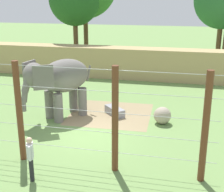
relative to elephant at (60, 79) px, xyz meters
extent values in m
plane|color=#6B8E4C|center=(2.10, -1.95, -2.15)|extent=(120.00, 120.00, 0.00)
cube|color=#937F5B|center=(2.48, 1.14, -2.14)|extent=(4.58, 4.38, 0.01)
cube|color=tan|center=(2.10, 9.62, -0.93)|extent=(36.00, 1.80, 2.43)
cylinder|color=slate|center=(0.09, -0.61, -1.37)|extent=(0.49, 0.49, 1.55)
cylinder|color=slate|center=(-0.61, -0.13, -1.37)|extent=(0.49, 0.49, 1.55)
cylinder|color=slate|center=(0.99, 0.68, -1.37)|extent=(0.49, 0.49, 1.55)
cylinder|color=slate|center=(0.29, 1.17, -1.37)|extent=(0.49, 0.49, 1.55)
ellipsoid|color=slate|center=(0.19, 0.28, 0.15)|extent=(2.90, 3.24, 1.77)
ellipsoid|color=slate|center=(-0.83, -1.20, 0.46)|extent=(1.62, 1.59, 1.27)
cube|color=slate|center=(-0.22, -1.49, 0.46)|extent=(0.91, 0.60, 1.21)
cube|color=slate|center=(-1.31, -0.74, 0.46)|extent=(0.28, 1.00, 1.21)
cylinder|color=slate|center=(-1.10, -1.59, 0.00)|extent=(0.60, 0.64, 0.69)
cylinder|color=slate|center=(-1.18, -1.70, -0.48)|extent=(0.46, 0.49, 0.65)
cylinder|color=slate|center=(-1.23, -1.77, -0.94)|extent=(0.31, 0.31, 0.61)
cylinder|color=slate|center=(1.10, 1.59, 0.04)|extent=(0.28, 0.34, 0.88)
sphere|color=tan|center=(5.42, 0.37, -1.70)|extent=(0.89, 0.89, 0.89)
cylinder|color=brown|center=(0.20, -4.69, -0.12)|extent=(0.25, 0.25, 4.06)
cylinder|color=brown|center=(4.02, -4.69, -0.12)|extent=(0.25, 0.25, 4.06)
cylinder|color=brown|center=(7.19, -4.69, -0.12)|extent=(0.25, 0.25, 4.06)
cylinder|color=#B7B7BC|center=(2.10, -4.69, -1.42)|extent=(11.18, 0.02, 0.02)
cylinder|color=#B7B7BC|center=(2.10, -4.69, -0.63)|extent=(11.18, 0.02, 0.02)
cylinder|color=#B7B7BC|center=(2.10, -4.69, 0.17)|extent=(11.18, 0.02, 0.02)
cylinder|color=#B7B7BC|center=(2.10, -4.69, 0.96)|extent=(11.18, 0.02, 0.02)
cylinder|color=#B7B7BC|center=(2.10, -4.69, 1.75)|extent=(11.18, 0.02, 0.02)
cylinder|color=#232328|center=(1.29, -6.11, -1.71)|extent=(0.15, 0.15, 0.88)
cylinder|color=#232328|center=(1.23, -5.96, -1.71)|extent=(0.15, 0.15, 0.88)
cube|color=silver|center=(1.26, -6.03, -0.99)|extent=(0.35, 0.42, 0.56)
sphere|color=beige|center=(1.26, -6.03, -0.59)|extent=(0.22, 0.22, 0.22)
cylinder|color=silver|center=(1.36, -6.25, -0.99)|extent=(0.12, 0.12, 0.54)
cylinder|color=silver|center=(1.16, -5.81, -0.99)|extent=(0.12, 0.12, 0.54)
cube|color=black|center=(1.08, -5.83, -1.21)|extent=(0.04, 0.07, 0.14)
cube|color=gray|center=(2.74, 1.04, -1.93)|extent=(1.33, 1.35, 0.44)
cylinder|color=brown|center=(-3.62, 13.01, -0.06)|extent=(0.44, 0.44, 4.18)
cylinder|color=brown|center=(-3.21, 14.84, 0.28)|extent=(0.44, 0.44, 4.85)
cylinder|color=brown|center=(9.28, 15.32, -0.15)|extent=(0.44, 0.44, 4.00)
camera|label=1|loc=(6.33, -15.18, 4.19)|focal=50.98mm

